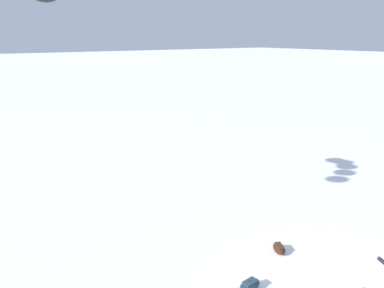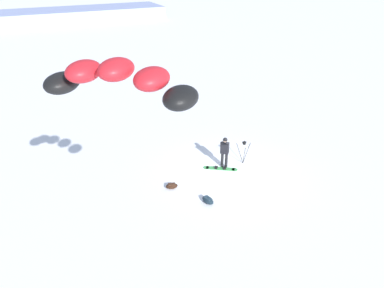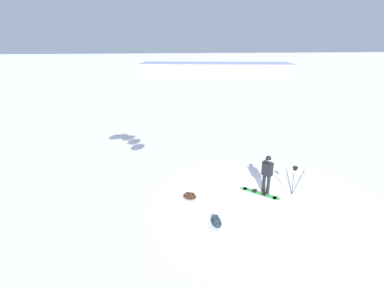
{
  "view_description": "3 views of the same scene",
  "coord_description": "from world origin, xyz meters",
  "px_view_note": "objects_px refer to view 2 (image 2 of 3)",
  "views": [
    {
      "loc": [
        6.9,
        2.9,
        6.32
      ],
      "look_at": [
        2.23,
        -3.83,
        3.77
      ],
      "focal_mm": 32.29,
      "sensor_mm": 36.0,
      "label": 1
    },
    {
      "loc": [
        11.94,
        -10.76,
        9.98
      ],
      "look_at": [
        2.21,
        -3.81,
        3.75
      ],
      "focal_mm": 34.59,
      "sensor_mm": 36.0,
      "label": 2
    },
    {
      "loc": [
        9.85,
        -4.42,
        6.13
      ],
      "look_at": [
        1.81,
        -3.28,
        3.23
      ],
      "focal_mm": 27.02,
      "sensor_mm": 36.0,
      "label": 3
    }
  ],
  "objects_px": {
    "traction_kite": "(117,80)",
    "gear_bag_small": "(172,186)",
    "snowboarder": "(225,149)",
    "gear_bag_large": "(208,200)",
    "snowboard": "(220,168)",
    "camera_tripod": "(244,148)"
  },
  "relations": [
    {
      "from": "traction_kite",
      "to": "camera_tripod",
      "type": "xyz_separation_m",
      "value": [
        -5.55,
        9.13,
        -6.8
      ]
    },
    {
      "from": "camera_tripod",
      "to": "gear_bag_small",
      "type": "bearing_deg",
      "value": -92.78
    },
    {
      "from": "gear_bag_large",
      "to": "gear_bag_small",
      "type": "relative_size",
      "value": 1.03
    },
    {
      "from": "snowboarder",
      "to": "camera_tripod",
      "type": "xyz_separation_m",
      "value": [
        0.28,
        1.07,
        -0.12
      ]
    },
    {
      "from": "snowboard",
      "to": "gear_bag_large",
      "type": "height_order",
      "value": "gear_bag_large"
    },
    {
      "from": "snowboard",
      "to": "traction_kite",
      "type": "relative_size",
      "value": 0.42
    },
    {
      "from": "traction_kite",
      "to": "gear_bag_small",
      "type": "relative_size",
      "value": 5.14
    },
    {
      "from": "gear_bag_large",
      "to": "gear_bag_small",
      "type": "distance_m",
      "value": 2.02
    },
    {
      "from": "gear_bag_large",
      "to": "traction_kite",
      "type": "bearing_deg",
      "value": -54.73
    },
    {
      "from": "traction_kite",
      "to": "gear_bag_large",
      "type": "distance_m",
      "value": 10.1
    },
    {
      "from": "snowboard",
      "to": "camera_tripod",
      "type": "relative_size",
      "value": 1.06
    },
    {
      "from": "snowboard",
      "to": "camera_tripod",
      "type": "distance_m",
      "value": 1.63
    },
    {
      "from": "snowboarder",
      "to": "gear_bag_large",
      "type": "xyz_separation_m",
      "value": [
        1.97,
        -2.58,
        -0.89
      ]
    },
    {
      "from": "snowboard",
      "to": "camera_tripod",
      "type": "height_order",
      "value": "camera_tripod"
    },
    {
      "from": "snowboard",
      "to": "gear_bag_small",
      "type": "xyz_separation_m",
      "value": [
        0.04,
        -3.01,
        0.12
      ]
    },
    {
      "from": "snowboarder",
      "to": "gear_bag_large",
      "type": "height_order",
      "value": "snowboarder"
    },
    {
      "from": "camera_tripod",
      "to": "snowboarder",
      "type": "bearing_deg",
      "value": -104.8
    },
    {
      "from": "traction_kite",
      "to": "snowboard",
      "type": "bearing_deg",
      "value": 126.7
    },
    {
      "from": "snowboard",
      "to": "camera_tripod",
      "type": "xyz_separation_m",
      "value": [
        0.25,
        1.34,
        0.89
      ]
    },
    {
      "from": "snowboarder",
      "to": "snowboard",
      "type": "xyz_separation_m",
      "value": [
        0.03,
        -0.26,
        -1.02
      ]
    },
    {
      "from": "camera_tripod",
      "to": "gear_bag_small",
      "type": "height_order",
      "value": "camera_tripod"
    },
    {
      "from": "gear_bag_large",
      "to": "camera_tripod",
      "type": "distance_m",
      "value": 4.1
    }
  ]
}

